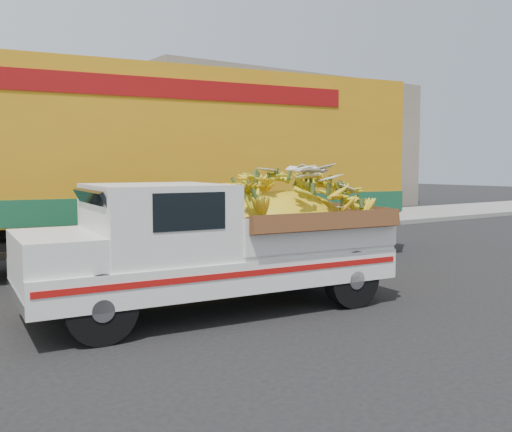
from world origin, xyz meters
TOP-DOWN VIEW (x-y plane):
  - ground at (0.00, 0.00)m, footprint 100.00×100.00m
  - building_right at (14.00, 14.71)m, footprint 14.00×6.00m
  - pickup_truck at (2.02, -0.75)m, footprint 5.14×2.32m
  - semi_trailer at (1.91, 3.25)m, footprint 12.07×4.36m

SIDE VIEW (x-z plane):
  - ground at x=0.00m, z-range 0.00..0.00m
  - pickup_truck at x=2.02m, z-range 0.07..1.81m
  - semi_trailer at x=1.91m, z-range 0.22..4.02m
  - building_right at x=14.00m, z-range 0.00..6.00m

